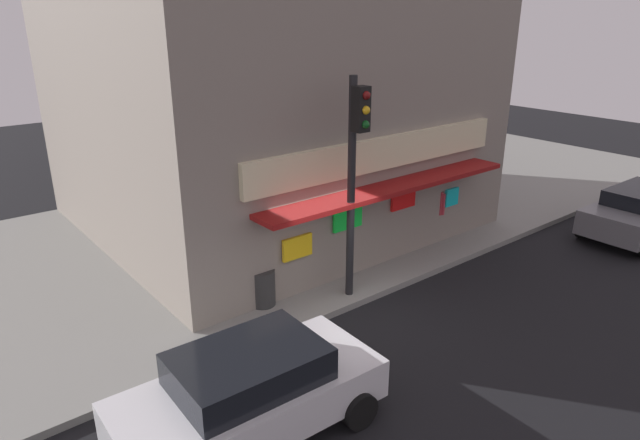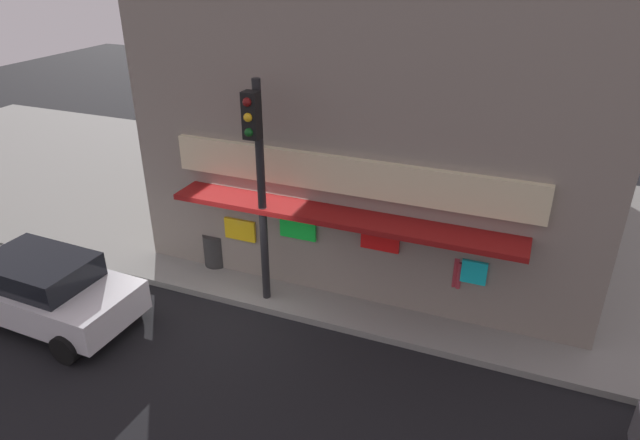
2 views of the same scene
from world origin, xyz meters
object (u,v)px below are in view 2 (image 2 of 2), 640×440
at_px(traffic_light, 258,168).
at_px(parked_car_white, 43,288).
at_px(trash_can, 215,249).
at_px(pedestrian, 456,276).
at_px(potted_plant_by_window, 497,265).
at_px(potted_plant_by_doorway, 408,277).

bearing_deg(traffic_light, parked_car_white, -151.75).
relative_size(trash_can, pedestrian, 0.48).
bearing_deg(trash_can, pedestrian, 0.82).
distance_m(traffic_light, parked_car_white, 5.51).
height_order(traffic_light, parked_car_white, traffic_light).
bearing_deg(potted_plant_by_window, pedestrian, -114.68).
height_order(pedestrian, potted_plant_by_window, pedestrian).
xyz_separation_m(pedestrian, potted_plant_by_doorway, (-1.13, 0.40, -0.52)).
height_order(potted_plant_by_doorway, parked_car_white, parked_car_white).
bearing_deg(parked_car_white, potted_plant_by_window, 28.45).
bearing_deg(pedestrian, trash_can, -179.18).
xyz_separation_m(traffic_light, trash_can, (-1.89, 0.97, -2.84)).
relative_size(traffic_light, potted_plant_by_doorway, 5.56).
height_order(trash_can, pedestrian, pedestrian).
bearing_deg(potted_plant_by_doorway, trash_can, -174.41).
bearing_deg(trash_can, potted_plant_by_window, 14.11).
distance_m(trash_can, parked_car_white, 4.04).
distance_m(pedestrian, parked_car_white, 9.07).
bearing_deg(potted_plant_by_doorway, traffic_light, -154.44).
bearing_deg(parked_car_white, traffic_light, 28.25).
bearing_deg(trash_can, traffic_light, -27.06).
xyz_separation_m(potted_plant_by_doorway, parked_car_white, (-7.30, -3.74, 0.19)).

